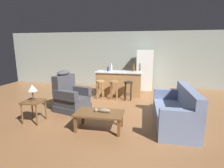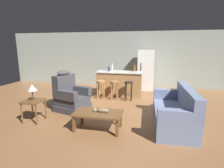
% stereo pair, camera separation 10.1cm
% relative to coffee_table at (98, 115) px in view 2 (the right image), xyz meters
% --- Properties ---
extents(ground_plane, '(12.00, 12.00, 0.00)m').
position_rel_coffee_table_xyz_m(ground_plane, '(-0.02, 1.70, -0.36)').
color(ground_plane, brown).
extents(back_wall, '(12.00, 0.05, 2.60)m').
position_rel_coffee_table_xyz_m(back_wall, '(-0.02, 4.83, 0.94)').
color(back_wall, '#939E93').
rests_on(back_wall, ground_plane).
extents(coffee_table, '(1.10, 0.60, 0.42)m').
position_rel_coffee_table_xyz_m(coffee_table, '(0.00, 0.00, 0.00)').
color(coffee_table, brown).
rests_on(coffee_table, ground_plane).
extents(fish_figurine, '(0.34, 0.10, 0.10)m').
position_rel_coffee_table_xyz_m(fish_figurine, '(0.08, 0.03, 0.10)').
color(fish_figurine, '#4C3823').
rests_on(fish_figurine, coffee_table).
extents(couch, '(0.87, 1.91, 0.94)m').
position_rel_coffee_table_xyz_m(couch, '(1.77, 0.60, -0.02)').
color(couch, '#707FA3').
rests_on(couch, ground_plane).
extents(recliner_near_lamp, '(1.04, 1.04, 1.20)m').
position_rel_coffee_table_xyz_m(recliner_near_lamp, '(-1.21, 1.11, 0.06)').
color(recliner_near_lamp, '#3D3D42').
rests_on(recliner_near_lamp, ground_plane).
extents(end_table, '(0.48, 0.48, 0.56)m').
position_rel_coffee_table_xyz_m(end_table, '(-1.74, 0.10, 0.10)').
color(end_table, brown).
rests_on(end_table, ground_plane).
extents(table_lamp, '(0.24, 0.24, 0.41)m').
position_rel_coffee_table_xyz_m(table_lamp, '(-1.75, 0.12, 0.50)').
color(table_lamp, '#4C3823').
rests_on(table_lamp, end_table).
extents(kitchen_island, '(1.80, 0.70, 0.95)m').
position_rel_coffee_table_xyz_m(kitchen_island, '(-0.02, 3.05, 0.11)').
color(kitchen_island, '#9E7042').
rests_on(kitchen_island, ground_plane).
extents(bar_stool_left, '(0.32, 0.32, 0.68)m').
position_rel_coffee_table_xyz_m(bar_stool_left, '(-0.61, 2.42, 0.11)').
color(bar_stool_left, '#A87A47').
rests_on(bar_stool_left, ground_plane).
extents(bar_stool_middle, '(0.32, 0.32, 0.68)m').
position_rel_coffee_table_xyz_m(bar_stool_middle, '(-0.10, 2.42, 0.11)').
color(bar_stool_middle, olive).
rests_on(bar_stool_middle, ground_plane).
extents(bar_stool_right, '(0.32, 0.32, 0.68)m').
position_rel_coffee_table_xyz_m(bar_stool_right, '(0.42, 2.42, 0.11)').
color(bar_stool_right, black).
rests_on(bar_stool_right, ground_plane).
extents(refrigerator, '(0.70, 0.69, 1.76)m').
position_rel_coffee_table_xyz_m(refrigerator, '(0.96, 4.25, 0.52)').
color(refrigerator, white).
rests_on(refrigerator, ground_plane).
extents(bottle_tall_green, '(0.07, 0.07, 0.21)m').
position_rel_coffee_table_xyz_m(bottle_tall_green, '(-0.46, 3.07, 0.67)').
color(bottle_tall_green, '#23284C').
rests_on(bottle_tall_green, kitchen_island).
extents(bottle_short_amber, '(0.07, 0.07, 0.31)m').
position_rel_coffee_table_xyz_m(bottle_short_amber, '(0.54, 3.20, 0.70)').
color(bottle_short_amber, brown).
rests_on(bottle_short_amber, kitchen_island).
extents(bottle_wine_dark, '(0.08, 0.08, 0.31)m').
position_rel_coffee_table_xyz_m(bottle_wine_dark, '(-0.36, 3.22, 0.70)').
color(bottle_wine_dark, silver).
rests_on(bottle_wine_dark, kitchen_island).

